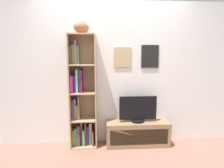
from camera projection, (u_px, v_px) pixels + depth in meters
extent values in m
cube|color=silver|center=(113.00, 74.00, 3.28)|extent=(4.80, 0.06, 2.38)
cube|color=tan|center=(122.00, 57.00, 3.20)|extent=(0.28, 0.02, 0.33)
cube|color=tan|center=(122.00, 57.00, 3.20)|extent=(0.23, 0.01, 0.28)
cube|color=black|center=(150.00, 56.00, 3.24)|extent=(0.29, 0.02, 0.38)
cube|color=slate|center=(150.00, 56.00, 3.23)|extent=(0.24, 0.01, 0.33)
cube|color=tan|center=(70.00, 92.00, 3.10)|extent=(0.02, 0.29, 1.83)
cube|color=tan|center=(96.00, 92.00, 3.13)|extent=(0.02, 0.29, 1.83)
cube|color=tan|center=(84.00, 90.00, 3.25)|extent=(0.43, 0.01, 1.83)
cube|color=tan|center=(84.00, 145.00, 3.26)|extent=(0.39, 0.28, 0.02)
cube|color=tan|center=(84.00, 119.00, 3.18)|extent=(0.39, 0.28, 0.02)
cube|color=tan|center=(83.00, 93.00, 3.11)|extent=(0.39, 0.28, 0.02)
cube|color=tan|center=(82.00, 65.00, 3.04)|extent=(0.39, 0.28, 0.02)
cube|color=tan|center=(81.00, 34.00, 2.97)|extent=(0.39, 0.28, 0.02)
cube|color=olive|center=(74.00, 136.00, 3.26)|extent=(0.03, 0.19, 0.26)
cube|color=#36B97A|center=(76.00, 135.00, 3.26)|extent=(0.04, 0.20, 0.29)
cube|color=brown|center=(79.00, 134.00, 3.24)|extent=(0.04, 0.23, 0.34)
cube|color=#647248|center=(82.00, 132.00, 3.28)|extent=(0.04, 0.15, 0.38)
cube|color=#43BE77|center=(84.00, 136.00, 3.25)|extent=(0.03, 0.23, 0.27)
cube|color=#8B2364|center=(86.00, 133.00, 3.26)|extent=(0.03, 0.21, 0.38)
cube|color=#2958B1|center=(88.00, 134.00, 3.28)|extent=(0.03, 0.17, 0.31)
cube|color=tan|center=(91.00, 132.00, 3.27)|extent=(0.04, 0.19, 0.37)
cube|color=olive|center=(93.00, 137.00, 3.26)|extent=(0.02, 0.24, 0.24)
cube|color=#714262|center=(73.00, 109.00, 3.20)|extent=(0.04, 0.16, 0.32)
cube|color=#54BAC6|center=(75.00, 108.00, 3.20)|extent=(0.03, 0.16, 0.33)
cube|color=#B68720|center=(77.00, 111.00, 3.20)|extent=(0.03, 0.18, 0.24)
cube|color=#835F53|center=(79.00, 107.00, 3.18)|extent=(0.02, 0.21, 0.39)
cube|color=#CA2F8D|center=(72.00, 84.00, 3.10)|extent=(0.04, 0.23, 0.27)
cube|color=#483CBA|center=(75.00, 84.00, 3.13)|extent=(0.04, 0.17, 0.26)
cube|color=#7DC58E|center=(77.00, 81.00, 3.10)|extent=(0.03, 0.22, 0.37)
cube|color=#3D6167|center=(80.00, 80.00, 3.12)|extent=(0.02, 0.19, 0.38)
cube|color=maroon|center=(82.00, 81.00, 3.10)|extent=(0.04, 0.23, 0.36)
cube|color=#466333|center=(71.00, 55.00, 3.06)|extent=(0.03, 0.17, 0.28)
cube|color=olive|center=(74.00, 54.00, 3.05)|extent=(0.04, 0.18, 0.30)
cube|color=#AD68C6|center=(76.00, 53.00, 3.06)|extent=(0.02, 0.17, 0.36)
cube|color=#4E6F42|center=(78.00, 55.00, 3.06)|extent=(0.04, 0.17, 0.29)
ellipsoid|color=brown|center=(81.00, 28.00, 2.95)|extent=(0.30, 0.27, 0.17)
cube|color=olive|center=(137.00, 133.00, 3.26)|extent=(1.05, 0.34, 0.40)
cube|color=brown|center=(139.00, 137.00, 3.10)|extent=(0.94, 0.01, 0.26)
cylinder|color=black|center=(138.00, 120.00, 3.23)|extent=(0.22, 0.22, 0.04)
cube|color=black|center=(138.00, 108.00, 3.19)|extent=(0.62, 0.04, 0.39)
cube|color=#253849|center=(138.00, 108.00, 3.18)|extent=(0.58, 0.01, 0.35)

